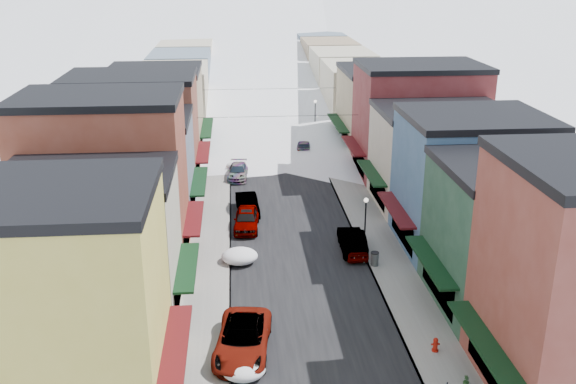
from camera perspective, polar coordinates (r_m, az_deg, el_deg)
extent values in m
cube|color=black|center=(86.22, -1.78, 5.71)|extent=(10.00, 160.00, 0.01)
cube|color=gray|center=(86.12, -6.19, 5.64)|extent=(3.20, 160.00, 0.15)
cube|color=gray|center=(86.79, 2.60, 5.84)|extent=(3.20, 160.00, 0.15)
cube|color=slate|center=(86.09, -5.15, 5.67)|extent=(0.10, 160.00, 0.15)
cube|color=slate|center=(86.61, 1.58, 5.82)|extent=(0.10, 160.00, 0.15)
cube|color=#D3C04D|center=(32.75, -20.11, -9.61)|extent=(10.00, 8.50, 11.00)
cube|color=black|center=(30.48, -21.37, -0.11)|extent=(10.20, 8.70, 0.50)
cube|color=#4E0D10|center=(32.89, -9.93, -13.14)|extent=(1.20, 7.22, 0.15)
cube|color=beige|center=(40.56, -17.01, -5.02)|extent=(10.00, 8.00, 9.00)
cube|color=black|center=(38.88, -17.70, 1.36)|extent=(10.20, 8.20, 0.50)
cube|color=black|center=(40.27, -8.97, -6.58)|extent=(1.20, 6.80, 0.15)
cube|color=brown|center=(47.41, -15.90, 0.65)|extent=(11.00, 8.00, 12.00)
cube|color=black|center=(45.83, -16.64, 8.06)|extent=(11.20, 8.20, 0.50)
cube|color=#4E0D10|center=(47.57, -8.36, -2.32)|extent=(1.20, 6.80, 0.15)
cube|color=slate|center=(55.81, -13.70, 1.81)|extent=(10.00, 9.00, 8.50)
cube|color=black|center=(54.64, -14.08, 6.31)|extent=(10.20, 9.20, 0.50)
cube|color=black|center=(55.53, -7.90, 0.97)|extent=(1.20, 7.65, 0.15)
cube|color=brown|center=(64.25, -13.52, 5.10)|extent=(12.00, 9.00, 10.50)
cube|color=black|center=(63.13, -13.92, 9.93)|extent=(12.20, 9.20, 0.50)
cube|color=#4E0D10|center=(64.11, -7.53, 3.55)|extent=(1.20, 7.65, 0.15)
cube|color=#938060|center=(73.86, -11.65, 6.71)|extent=(10.00, 11.00, 9.50)
cube|color=black|center=(72.93, -11.92, 10.54)|extent=(10.20, 11.20, 0.50)
cube|color=black|center=(73.76, -7.22, 5.70)|extent=(1.20, 9.35, 0.15)
cube|color=black|center=(34.07, 16.97, -12.51)|extent=(1.20, 7.65, 0.15)
cube|color=#1F422E|center=(42.90, 19.84, -3.97)|extent=(10.00, 9.00, 9.00)
cube|color=black|center=(41.32, 20.60, 2.08)|extent=(10.20, 9.20, 0.50)
cube|color=black|center=(41.46, 12.53, -6.02)|extent=(1.20, 7.65, 0.15)
cube|color=#37597D|center=(50.45, 15.84, 0.60)|extent=(10.00, 9.00, 10.00)
cube|color=black|center=(49.05, 16.41, 6.41)|extent=(10.20, 9.20, 0.50)
cube|color=#4E0D10|center=(49.40, 9.55, -1.53)|extent=(1.20, 7.65, 0.15)
cube|color=#C0B39A|center=(58.91, 13.28, 2.79)|extent=(11.00, 9.00, 8.50)
cube|color=black|center=(57.80, 13.63, 7.06)|extent=(11.20, 9.20, 0.50)
cube|color=black|center=(57.64, 7.41, 1.70)|extent=(1.20, 7.65, 0.15)
cube|color=maroon|center=(67.03, 11.47, 6.07)|extent=(12.00, 9.00, 11.00)
cube|color=black|center=(65.95, 11.81, 10.93)|extent=(12.20, 9.20, 0.50)
cube|color=#4E0D10|center=(66.09, 5.81, 4.11)|extent=(1.20, 7.65, 0.15)
cube|color=#968462|center=(76.41, 8.66, 7.13)|extent=(10.00, 11.00, 9.00)
cube|color=black|center=(75.54, 8.85, 10.65)|extent=(10.20, 11.20, 0.50)
cube|color=black|center=(75.62, 4.45, 6.15)|extent=(1.20, 9.35, 0.15)
cube|color=gray|center=(87.56, -10.16, 8.31)|extent=(9.00, 13.00, 8.00)
cube|color=gray|center=(88.81, 6.29, 8.66)|extent=(9.00, 13.00, 8.00)
cube|color=gray|center=(101.28, -9.50, 9.87)|extent=(9.00, 13.00, 8.00)
cube|color=gray|center=(102.36, 4.81, 10.17)|extent=(9.00, 13.00, 8.00)
cube|color=gray|center=(115.07, -8.99, 11.06)|extent=(9.00, 13.00, 8.00)
cube|color=gray|center=(116.02, 3.66, 11.33)|extent=(9.00, 13.00, 8.00)
cube|color=gray|center=(128.91, -8.58, 12.00)|extent=(9.00, 13.00, 8.00)
cube|color=gray|center=(129.75, 2.75, 12.24)|extent=(9.00, 13.00, 8.00)
cube|color=silver|center=(249.02, -3.97, 16.27)|extent=(360.00, 40.00, 12.00)
cylinder|color=black|center=(65.36, -0.87, 6.75)|extent=(16.40, 0.04, 0.04)
cylinder|color=black|center=(80.02, -1.63, 9.15)|extent=(16.40, 0.04, 0.04)
imported|color=silver|center=(37.12, -4.04, -12.93)|extent=(3.71, 6.67, 1.76)
imported|color=#A3A5AC|center=(53.21, -3.71, -2.44)|extent=(2.36, 5.07, 1.68)
imported|color=black|center=(56.62, -3.62, -1.09)|extent=(2.15, 4.99, 1.60)
imported|color=#92969A|center=(65.84, -4.49, 1.82)|extent=(2.30, 4.97, 1.41)
imported|color=black|center=(49.44, 5.73, -4.30)|extent=(1.94, 5.13, 1.67)
imported|color=gray|center=(48.90, 5.86, -4.73)|extent=(1.72, 4.24, 1.44)
imported|color=black|center=(74.82, 1.40, 4.05)|extent=(2.35, 4.77, 1.33)
imported|color=#A5A7AE|center=(76.89, -2.27, 4.51)|extent=(1.70, 4.21, 1.43)
imported|color=white|center=(89.84, -0.77, 6.81)|extent=(2.95, 5.86, 1.59)
cylinder|color=#A81408|center=(38.28, 12.93, -13.53)|extent=(0.37, 0.37, 0.11)
cylinder|color=#A81408|center=(38.14, 12.96, -13.19)|extent=(0.26, 0.26, 0.66)
sphere|color=#A81408|center=(37.94, 13.00, -12.72)|extent=(0.28, 0.28, 0.28)
cylinder|color=#A81408|center=(38.08, 12.97, -13.05)|extent=(0.49, 0.11, 0.11)
cylinder|color=#4E5153|center=(47.09, 7.71, -5.93)|extent=(0.56, 0.56, 0.97)
cylinder|color=black|center=(46.87, 7.74, -5.37)|extent=(0.60, 0.60, 0.06)
cylinder|color=black|center=(49.66, 6.77, -5.03)|extent=(0.29, 0.29, 0.10)
cylinder|color=black|center=(48.90, 6.86, -3.02)|extent=(0.12, 0.12, 3.88)
sphere|color=white|center=(48.14, 6.96, -0.73)|extent=(0.35, 0.35, 0.35)
cylinder|color=black|center=(81.83, 2.40, 5.08)|extent=(0.32, 0.32, 0.11)
cylinder|color=black|center=(81.34, 2.42, 6.48)|extent=(0.13, 0.13, 4.22)
sphere|color=white|center=(80.85, 2.44, 8.05)|extent=(0.38, 0.38, 0.38)
imported|color=#2B5426|center=(35.86, 15.56, -15.87)|extent=(0.45, 0.45, 0.57)
ellipsoid|color=white|center=(35.42, -3.96, -15.46)|extent=(2.36, 2.00, 1.00)
ellipsoid|color=white|center=(36.55, -3.66, -14.69)|extent=(1.01, 0.91, 0.50)
ellipsoid|color=white|center=(47.40, -4.32, -5.71)|extent=(2.67, 2.26, 1.13)
ellipsoid|color=white|center=(48.61, -4.10, -5.39)|extent=(1.14, 1.03, 0.57)
ellipsoid|color=white|center=(68.60, -4.66, 2.33)|extent=(2.06, 1.74, 0.87)
ellipsoid|color=white|center=(69.81, -4.50, 2.45)|extent=(0.88, 0.79, 0.44)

